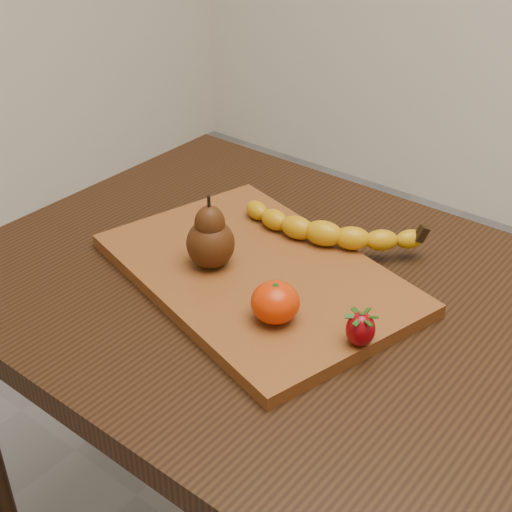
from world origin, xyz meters
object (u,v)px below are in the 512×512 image
Objects in this scene: cutting_board at (256,273)px; mandarin at (275,302)px; pear at (210,232)px; table at (300,348)px.

mandarin reaches higher than cutting_board.
mandarin is (0.15, -0.05, -0.03)m from pear.
cutting_board is (-0.08, -0.01, 0.11)m from table.
table is at bearing 102.20° from mandarin.
mandarin is (0.02, -0.09, 0.14)m from table.
mandarin is at bearing -17.21° from pear.
pear reaches higher than mandarin.
cutting_board is at bearing 30.07° from pear.
cutting_board is at bearing -171.90° from table.
mandarin is at bearing -25.03° from cutting_board.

